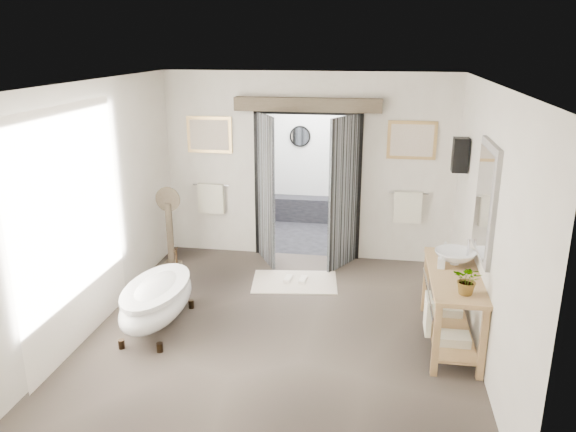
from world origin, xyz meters
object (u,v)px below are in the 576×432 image
object	(u,v)px
clawfoot_tub	(157,299)
rug	(295,282)
basin	(455,257)
vanity	(450,301)

from	to	relation	value
clawfoot_tub	rug	world-z (taller)	clawfoot_tub
basin	rug	bearing A→B (deg)	128.20
vanity	basin	xyz separation A→B (m)	(0.05, 0.28, 0.43)
rug	basin	size ratio (longest dim) A/B	2.54
clawfoot_tub	rug	bearing A→B (deg)	47.47
clawfoot_tub	vanity	size ratio (longest dim) A/B	0.96
rug	basin	distance (m)	2.47
basin	vanity	bearing A→B (deg)	-124.35
vanity	basin	bearing A→B (deg)	79.84
basin	clawfoot_tub	bearing A→B (deg)	164.00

